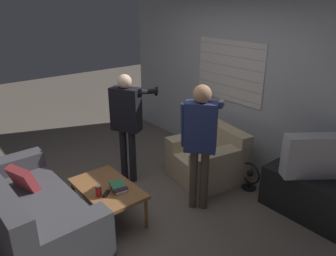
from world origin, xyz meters
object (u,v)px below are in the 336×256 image
at_px(couch_blue, 28,213).
at_px(person_left_standing, 127,116).
at_px(spare_remote, 106,194).
at_px(floor_fan, 250,176).
at_px(armchair_beige, 209,159).
at_px(coffee_table, 107,190).
at_px(soda_can, 99,191).
at_px(person_right_standing, 201,134).
at_px(tv, 315,156).
at_px(book_stack, 118,186).

bearing_deg(couch_blue, person_left_standing, 102.61).
distance_m(spare_remote, floor_fan, 2.03).
distance_m(armchair_beige, spare_remote, 1.74).
height_order(coffee_table, soda_can, soda_can).
xyz_separation_m(person_left_standing, person_right_standing, (1.13, 0.31, 0.02)).
bearing_deg(person_right_standing, coffee_table, -156.61).
distance_m(coffee_table, spare_remote, 0.17).
height_order(coffee_table, floor_fan, coffee_table).
relative_size(couch_blue, person_left_standing, 1.24).
bearing_deg(spare_remote, floor_fan, 36.35).
height_order(armchair_beige, person_right_standing, person_right_standing).
relative_size(armchair_beige, floor_fan, 2.66).
distance_m(tv, soda_can, 2.51).
relative_size(tv, person_right_standing, 0.44).
distance_m(tv, spare_remote, 2.44).
xyz_separation_m(tv, book_stack, (-1.32, -1.87, -0.31)).
relative_size(armchair_beige, tv, 1.50).
height_order(coffee_table, spare_remote, spare_remote).
bearing_deg(tv, soda_can, 3.82).
bearing_deg(soda_can, couch_blue, -115.91).
relative_size(armchair_beige, person_left_standing, 0.67).
height_order(coffee_table, tv, tv).
height_order(person_right_standing, book_stack, person_right_standing).
xyz_separation_m(person_left_standing, soda_can, (0.72, -0.85, -0.49)).
xyz_separation_m(person_left_standing, floor_fan, (1.27, 1.17, -0.80)).
xyz_separation_m(armchair_beige, spare_remote, (0.07, -1.74, 0.15)).
bearing_deg(soda_can, person_right_standing, 70.76).
relative_size(coffee_table, soda_can, 7.53).
xyz_separation_m(spare_remote, floor_fan, (0.52, 1.95, -0.26)).
relative_size(couch_blue, person_right_standing, 1.22).
bearing_deg(floor_fan, couch_blue, -108.06).
height_order(couch_blue, soda_can, couch_blue).
bearing_deg(couch_blue, book_stack, 67.06).
relative_size(coffee_table, floor_fan, 2.41).
bearing_deg(soda_can, floor_fan, 74.80).
bearing_deg(person_right_standing, person_left_standing, 155.74).
bearing_deg(soda_can, tv, 57.40).
relative_size(tv, soda_can, 5.56).
bearing_deg(spare_remote, coffee_table, 107.70).
xyz_separation_m(coffee_table, person_left_standing, (-0.62, 0.69, 0.60)).
height_order(person_left_standing, book_stack, person_left_standing).
xyz_separation_m(tv, person_left_standing, (-2.07, -1.25, 0.20)).
bearing_deg(person_right_standing, spare_remote, -148.57).
height_order(couch_blue, book_stack, couch_blue).
height_order(couch_blue, floor_fan, couch_blue).
relative_size(couch_blue, soda_can, 15.49).
bearing_deg(spare_remote, couch_blue, -154.64).
xyz_separation_m(tv, person_right_standing, (-0.94, -0.94, 0.22)).
xyz_separation_m(person_left_standing, book_stack, (0.75, -0.62, -0.51)).
bearing_deg(person_left_standing, person_right_standing, -14.57).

